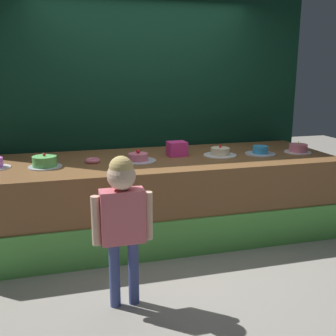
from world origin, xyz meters
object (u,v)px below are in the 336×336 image
cake_right (260,151)px  cake_far_right (298,149)px  cake_left (45,162)px  cake_center_left (138,158)px  child_figure (122,212)px  cake_center_right (220,152)px  pink_box (177,149)px  donut (93,161)px

cake_right → cake_far_right: cake_far_right is taller
cake_left → cake_center_left: 0.90m
child_figure → cake_center_right: bearing=44.2°
pink_box → cake_far_right: pink_box is taller
child_figure → cake_center_left: child_figure is taller
pink_box → cake_right: (0.90, -0.16, -0.04)m
cake_center_right → cake_center_left: bearing=-177.6°
donut → cake_right: bearing=-2.1°
child_figure → pink_box: size_ratio=5.87×
child_figure → cake_left: bearing=115.3°
cake_left → cake_far_right: 2.71m
donut → cake_right: cake_right is taller
child_figure → cake_left: size_ratio=3.66×
donut → cake_left: 0.46m
child_figure → pink_box: child_figure is taller
child_figure → cake_far_right: (2.16, 1.15, 0.13)m
cake_center_left → pink_box: bearing=18.4°
cake_left → donut: bearing=9.6°
cake_center_left → cake_right: size_ratio=1.09×
pink_box → donut: (-0.90, -0.10, -0.06)m
child_figure → cake_center_left: bearing=73.4°
pink_box → donut: pink_box is taller
donut → cake_center_left: bearing=-6.7°
child_figure → cake_left: child_figure is taller
donut → cake_center_left: (0.45, -0.05, 0.01)m
child_figure → pink_box: (0.81, 1.34, 0.17)m
cake_center_left → cake_far_right: bearing=-1.2°
child_figure → cake_far_right: 2.45m
cake_center_left → cake_center_right: cake_center_left is taller
donut → cake_right: size_ratio=0.46×
cake_center_right → cake_right: (0.45, -0.05, -0.00)m
cake_left → cake_center_right: 1.81m
cake_center_right → donut: bearing=179.3°
donut → cake_center_left: 0.46m
cake_center_left → cake_left: bearing=-178.6°
donut → cake_center_right: (1.36, -0.02, 0.01)m
donut → cake_right: 1.81m
pink_box → cake_center_right: bearing=-14.0°
child_figure → cake_center_right: child_figure is taller
donut → cake_left: cake_left is taller
pink_box → cake_center_right: pink_box is taller
child_figure → cake_far_right: size_ratio=3.92×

